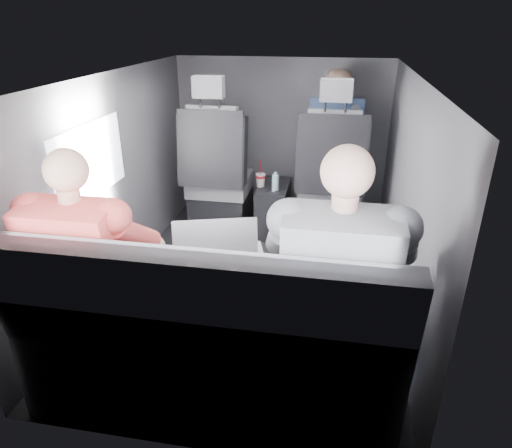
% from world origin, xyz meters
% --- Properties ---
extents(floor, '(2.60, 2.60, 0.00)m').
position_xyz_m(floor, '(0.00, 0.00, 0.00)').
color(floor, black).
rests_on(floor, ground).
extents(ceiling, '(2.60, 2.60, 0.00)m').
position_xyz_m(ceiling, '(0.00, 0.00, 1.35)').
color(ceiling, '#B2B2AD').
rests_on(ceiling, panel_back).
extents(panel_left, '(0.02, 2.60, 1.35)m').
position_xyz_m(panel_left, '(-0.90, 0.00, 0.68)').
color(panel_left, '#56565B').
rests_on(panel_left, floor).
extents(panel_right, '(0.02, 2.60, 1.35)m').
position_xyz_m(panel_right, '(0.90, 0.00, 0.68)').
color(panel_right, '#56565B').
rests_on(panel_right, floor).
extents(panel_front, '(1.80, 0.02, 1.35)m').
position_xyz_m(panel_front, '(0.00, 1.30, 0.68)').
color(panel_front, '#56565B').
rests_on(panel_front, floor).
extents(panel_back, '(1.80, 0.02, 1.35)m').
position_xyz_m(panel_back, '(0.00, -1.30, 0.68)').
color(panel_back, '#56565B').
rests_on(panel_back, floor).
extents(side_window, '(0.02, 0.75, 0.42)m').
position_xyz_m(side_window, '(-0.88, -0.30, 0.90)').
color(side_window, white).
rests_on(side_window, panel_left).
extents(seatbelt, '(0.35, 0.11, 0.59)m').
position_xyz_m(seatbelt, '(0.45, 0.67, 0.80)').
color(seatbelt, black).
rests_on(seatbelt, front_seat_right).
extents(front_seat_left, '(0.52, 0.58, 1.26)m').
position_xyz_m(front_seat_left, '(-0.45, 0.84, 0.40)').
color(front_seat_left, black).
rests_on(front_seat_left, floor).
extents(front_seat_right, '(0.52, 0.58, 1.26)m').
position_xyz_m(front_seat_right, '(0.45, 0.84, 0.40)').
color(front_seat_right, black).
rests_on(front_seat_right, floor).
extents(center_console, '(0.24, 0.48, 0.41)m').
position_xyz_m(center_console, '(0.00, 0.88, 0.20)').
color(center_console, black).
rests_on(center_console, floor).
extents(rear_bench, '(1.60, 0.57, 0.92)m').
position_xyz_m(rear_bench, '(0.00, -1.06, 0.31)').
color(rear_bench, slate).
rests_on(rear_bench, floor).
extents(soda_cup, '(0.08, 0.08, 0.23)m').
position_xyz_m(soda_cup, '(-0.10, 0.83, 0.46)').
color(soda_cup, white).
rests_on(soda_cup, center_console).
extents(water_bottle, '(0.05, 0.05, 0.15)m').
position_xyz_m(water_bottle, '(0.03, 0.75, 0.47)').
color(water_bottle, '#A9CBE4').
rests_on(water_bottle, center_console).
extents(laptop_white, '(0.41, 0.44, 0.25)m').
position_xyz_m(laptop_white, '(-0.59, -0.77, 0.64)').
color(laptop_white, silver).
rests_on(laptop_white, passenger_rear_left).
extents(laptop_silver, '(0.43, 0.43, 0.26)m').
position_xyz_m(laptop_silver, '(-0.01, -0.75, 0.64)').
color(laptop_silver, '#B5B6BA').
rests_on(laptop_silver, rear_bench).
extents(laptop_black, '(0.36, 0.37, 0.23)m').
position_xyz_m(laptop_black, '(0.57, -0.80, 0.63)').
color(laptop_black, black).
rests_on(laptop_black, passenger_rear_right).
extents(passenger_rear_left, '(0.49, 0.61, 1.20)m').
position_xyz_m(passenger_rear_left, '(-0.53, -0.97, 0.62)').
color(passenger_rear_left, '#303035').
rests_on(passenger_rear_left, rear_bench).
extents(passenger_rear_right, '(0.53, 0.64, 1.26)m').
position_xyz_m(passenger_rear_right, '(0.52, -0.97, 0.64)').
color(passenger_rear_right, navy).
rests_on(passenger_rear_right, rear_bench).
extents(passenger_front_right, '(0.42, 0.42, 0.86)m').
position_xyz_m(passenger_front_right, '(0.46, 1.10, 0.76)').
color(passenger_front_right, navy).
rests_on(passenger_front_right, front_seat_right).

